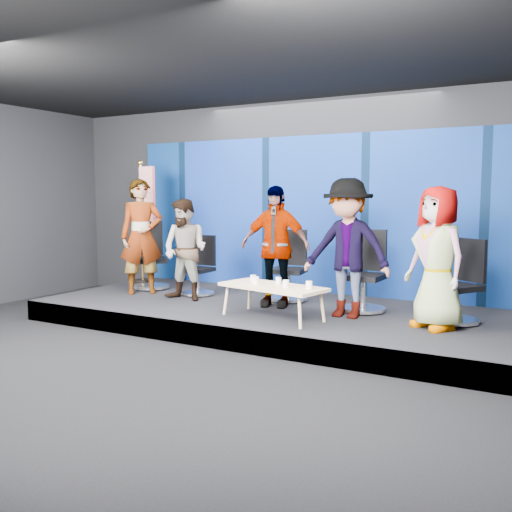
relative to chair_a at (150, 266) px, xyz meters
The scene contains 21 objects.
ground 3.91m from the chair_a, 47.63° to the right, with size 10.00×10.00×0.00m, color black.
room_walls 4.23m from the chair_a, 47.63° to the right, with size 10.02×8.02×3.51m.
riser 2.67m from the chair_a, ahead, with size 7.00×3.00×0.30m, color black.
backdrop 2.97m from the chair_a, 23.02° to the left, with size 7.00×0.08×2.60m, color #062551.
chair_a is the anchor object (origin of this frame).
panelist_a 0.76m from the chair_a, 65.30° to the right, with size 0.69×0.45×1.89m, color black.
chair_b 1.12m from the chair_a, ahead, with size 0.55×0.55×0.97m.
panelist_b 1.40m from the chair_a, 26.62° to the right, with size 0.76×0.59×1.57m, color black.
chair_c 2.61m from the chair_a, ahead, with size 0.71×0.71×1.09m.
panelist_c 2.69m from the chair_a, ahead, with size 1.03×0.43×1.76m, color black.
chair_d 3.89m from the chair_a, ahead, with size 0.65×0.65×1.14m.
panelist_d 3.88m from the chair_a, ahead, with size 1.19×0.69×1.85m, color black.
chair_e 5.18m from the chair_a, ahead, with size 0.84×0.84×1.07m.
panelist_e 5.04m from the chair_a, ahead, with size 0.85×0.55×1.73m, color black.
coffee_table 3.18m from the chair_a, 20.28° to the right, with size 1.53×0.90×0.44m.
mug_a 2.80m from the chair_a, 20.56° to the right, with size 0.08×0.08×0.09m, color white.
mug_b 2.96m from the chair_a, 22.27° to the right, with size 0.08×0.08×0.10m, color white.
mug_c 3.14m from the chair_a, 17.69° to the right, with size 0.07×0.07×0.09m, color white.
mug_d 3.42m from the chair_a, 20.05° to the right, with size 0.08×0.08×0.10m, color white.
mug_e 3.69m from the chair_a, 17.67° to the right, with size 0.08×0.08×0.10m, color white.
flag_stand 0.88m from the chair_a, 141.83° to the left, with size 0.51×0.30×2.24m.
Camera 1 is at (3.82, -4.82, 1.93)m, focal length 40.00 mm.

